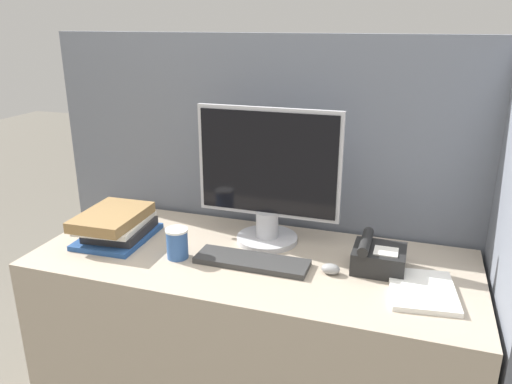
# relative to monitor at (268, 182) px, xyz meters

# --- Properties ---
(cubicle_panel_rear) EXTENTS (1.96, 0.04, 1.50)m
(cubicle_panel_rear) POSITION_rel_monitor_xyz_m (-0.01, 0.20, -0.23)
(cubicle_panel_rear) COLOR slate
(cubicle_panel_rear) RESTS_ON ground_plane
(cubicle_panel_right) EXTENTS (0.04, 0.70, 1.50)m
(cubicle_panel_right) POSITION_rel_monitor_xyz_m (0.80, -0.12, -0.23)
(cubicle_panel_right) COLOR slate
(cubicle_panel_right) RESTS_ON ground_plane
(desk) EXTENTS (1.56, 0.64, 0.74)m
(desk) POSITION_rel_monitor_xyz_m (-0.01, -0.15, -0.61)
(desk) COLOR tan
(desk) RESTS_ON ground_plane
(monitor) EXTENTS (0.54, 0.23, 0.51)m
(monitor) POSITION_rel_monitor_xyz_m (0.00, 0.00, 0.00)
(monitor) COLOR #B7B7BC
(monitor) RESTS_ON desk
(keyboard) EXTENTS (0.40, 0.12, 0.02)m
(keyboard) POSITION_rel_monitor_xyz_m (0.01, -0.20, -0.23)
(keyboard) COLOR #333333
(keyboard) RESTS_ON desk
(mouse) EXTENTS (0.06, 0.04, 0.04)m
(mouse) POSITION_rel_monitor_xyz_m (0.28, -0.18, -0.22)
(mouse) COLOR gray
(mouse) RESTS_ON desk
(coffee_cup) EXTENTS (0.08, 0.08, 0.11)m
(coffee_cup) POSITION_rel_monitor_xyz_m (-0.26, -0.24, -0.18)
(coffee_cup) COLOR #335999
(coffee_cup) RESTS_ON desk
(book_stack) EXTENTS (0.26, 0.31, 0.11)m
(book_stack) POSITION_rel_monitor_xyz_m (-0.56, -0.16, -0.18)
(book_stack) COLOR #264C8C
(book_stack) RESTS_ON desk
(desk_telephone) EXTENTS (0.17, 0.18, 0.11)m
(desk_telephone) POSITION_rel_monitor_xyz_m (0.42, -0.10, -0.19)
(desk_telephone) COLOR black
(desk_telephone) RESTS_ON desk
(paper_pile) EXTENTS (0.23, 0.28, 0.02)m
(paper_pile) POSITION_rel_monitor_xyz_m (0.57, -0.22, -0.23)
(paper_pile) COLOR white
(paper_pile) RESTS_ON desk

